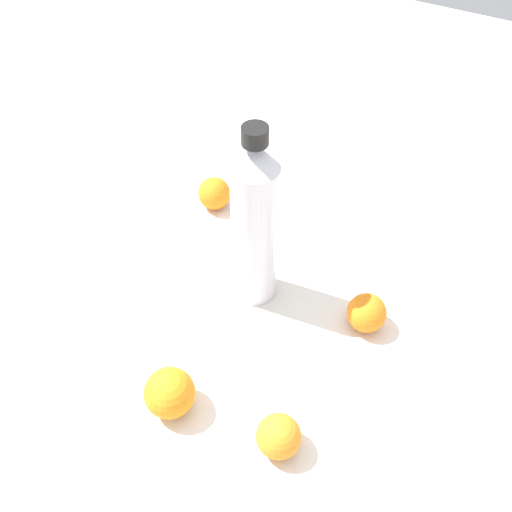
{
  "coord_description": "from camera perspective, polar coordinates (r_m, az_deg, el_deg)",
  "views": [
    {
      "loc": [
        -0.55,
        -0.32,
        0.76
      ],
      "look_at": [
        0.0,
        -0.02,
        0.08
      ],
      "focal_mm": 41.06,
      "sensor_mm": 36.0,
      "label": 1
    }
  ],
  "objects": [
    {
      "name": "orange_3",
      "position": [
        1.11,
        -4.09,
        6.11
      ],
      "size": [
        0.06,
        0.06,
        0.06
      ],
      "primitive_type": "sphere",
      "color": "orange",
      "rests_on": "ground_plane"
    },
    {
      "name": "orange_1",
      "position": [
        0.81,
        2.21,
        -17.15
      ],
      "size": [
        0.06,
        0.06,
        0.06
      ],
      "primitive_type": "sphere",
      "color": "orange",
      "rests_on": "ground_plane"
    },
    {
      "name": "orange_2",
      "position": [
        0.84,
        -8.42,
        -13.05
      ],
      "size": [
        0.07,
        0.07,
        0.07
      ],
      "primitive_type": "sphere",
      "color": "orange",
      "rests_on": "ground_plane"
    },
    {
      "name": "orange_0",
      "position": [
        0.93,
        10.72,
        -5.45
      ],
      "size": [
        0.06,
        0.06,
        0.06
      ],
      "primitive_type": "sphere",
      "color": "orange",
      "rests_on": "ground_plane"
    },
    {
      "name": "water_bottle",
      "position": [
        0.87,
        0.0,
        3.25
      ],
      "size": [
        0.07,
        0.07,
        0.32
      ],
      "rotation": [
        0.0,
        0.0,
        2.99
      ],
      "color": "silver",
      "rests_on": "ground_plane"
    },
    {
      "name": "ground_plane",
      "position": [
        0.99,
        -0.98,
        -2.89
      ],
      "size": [
        2.4,
        2.4,
        0.0
      ],
      "primitive_type": "plane",
      "color": "silver"
    }
  ]
}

